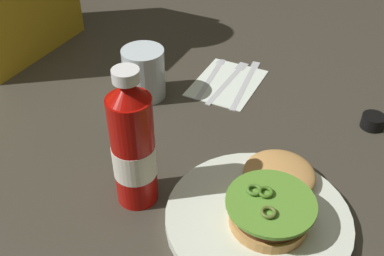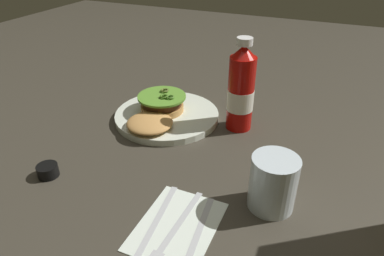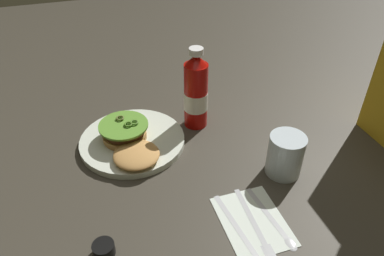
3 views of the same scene
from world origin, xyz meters
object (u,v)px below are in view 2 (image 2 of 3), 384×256
(butter_knife, at_px, (152,228))
(fork_utensil, at_px, (172,232))
(dinner_plate, at_px, (167,116))
(napkin, at_px, (177,226))
(burger_sandwich, at_px, (158,110))
(water_glass, at_px, (273,183))
(spoon_utensil, at_px, (193,244))
(condiment_cup, at_px, (48,171))
(ketchup_bottle, at_px, (241,91))

(butter_knife, distance_m, fork_utensil, 0.04)
(dinner_plate, height_order, napkin, dinner_plate)
(burger_sandwich, height_order, water_glass, water_glass)
(water_glass, relative_size, butter_knife, 0.51)
(butter_knife, bearing_deg, water_glass, 129.69)
(butter_knife, xyz_separation_m, spoon_utensil, (0.00, 0.08, 0.00))
(napkin, xyz_separation_m, butter_knife, (0.03, -0.04, 0.00))
(condiment_cup, relative_size, butter_knife, 0.21)
(dinner_plate, distance_m, condiment_cup, 0.35)
(condiment_cup, height_order, spoon_utensil, condiment_cup)
(butter_knife, relative_size, spoon_utensil, 1.13)
(spoon_utensil, bearing_deg, napkin, -123.37)
(water_glass, xyz_separation_m, napkin, (0.12, -0.14, -0.05))
(water_glass, xyz_separation_m, spoon_utensil, (0.15, -0.10, -0.05))
(water_glass, height_order, spoon_utensil, water_glass)
(burger_sandwich, distance_m, water_glass, 0.40)
(napkin, distance_m, fork_utensil, 0.02)
(napkin, bearing_deg, ketchup_bottle, -179.53)
(spoon_utensil, bearing_deg, condiment_cup, -97.66)
(burger_sandwich, bearing_deg, condiment_cup, -19.36)
(condiment_cup, relative_size, spoon_utensil, 0.24)
(dinner_plate, relative_size, butter_knife, 1.36)
(ketchup_bottle, distance_m, fork_utensil, 0.41)
(burger_sandwich, bearing_deg, water_glass, 60.37)
(water_glass, distance_m, condiment_cup, 0.47)
(burger_sandwich, relative_size, water_glass, 2.04)
(condiment_cup, relative_size, napkin, 0.25)
(ketchup_bottle, bearing_deg, napkin, 0.47)
(dinner_plate, xyz_separation_m, spoon_utensil, (0.38, 0.24, -0.00))
(burger_sandwich, xyz_separation_m, butter_knife, (0.35, 0.17, -0.03))
(dinner_plate, height_order, butter_knife, dinner_plate)
(burger_sandwich, relative_size, butter_knife, 1.05)
(fork_utensil, bearing_deg, water_glass, 134.87)
(water_glass, xyz_separation_m, condiment_cup, (0.10, -0.46, -0.04))
(water_glass, relative_size, spoon_utensil, 0.58)
(condiment_cup, bearing_deg, butter_knife, 80.58)
(ketchup_bottle, height_order, water_glass, ketchup_bottle)
(burger_sandwich, distance_m, butter_knife, 0.39)
(butter_knife, distance_m, spoon_utensil, 0.08)
(water_glass, xyz_separation_m, butter_knife, (0.15, -0.18, -0.05))
(ketchup_bottle, bearing_deg, dinner_plate, -79.83)
(napkin, bearing_deg, fork_utensil, -2.26)
(fork_utensil, distance_m, spoon_utensil, 0.05)
(fork_utensil, bearing_deg, dinner_plate, -151.68)
(burger_sandwich, height_order, napkin, burger_sandwich)
(burger_sandwich, xyz_separation_m, condiment_cup, (0.30, -0.11, -0.02))
(dinner_plate, xyz_separation_m, burger_sandwich, (0.03, -0.01, 0.03))
(water_glass, xyz_separation_m, fork_utensil, (0.14, -0.14, -0.05))
(dinner_plate, relative_size, ketchup_bottle, 1.19)
(dinner_plate, xyz_separation_m, fork_utensil, (0.37, 0.20, -0.00))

